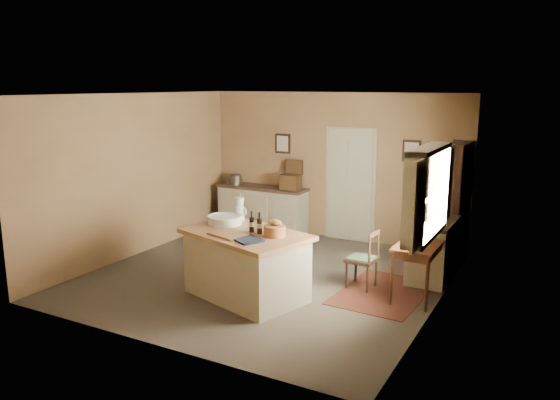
# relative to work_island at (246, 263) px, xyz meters

# --- Properties ---
(ground) EXTENTS (5.00, 5.00, 0.00)m
(ground) POSITION_rel_work_island_xyz_m (-0.15, 0.81, -0.48)
(ground) COLOR #4E453B
(ground) RESTS_ON ground
(wall_back) EXTENTS (5.00, 0.10, 2.70)m
(wall_back) POSITION_rel_work_island_xyz_m (-0.15, 3.31, 0.87)
(wall_back) COLOR #95724E
(wall_back) RESTS_ON ground
(wall_front) EXTENTS (5.00, 0.10, 2.70)m
(wall_front) POSITION_rel_work_island_xyz_m (-0.15, -1.69, 0.87)
(wall_front) COLOR #95724E
(wall_front) RESTS_ON ground
(wall_left) EXTENTS (0.10, 5.00, 2.70)m
(wall_left) POSITION_rel_work_island_xyz_m (-2.65, 0.81, 0.87)
(wall_left) COLOR #95724E
(wall_left) RESTS_ON ground
(wall_right) EXTENTS (0.10, 5.00, 2.70)m
(wall_right) POSITION_rel_work_island_xyz_m (2.35, 0.81, 0.87)
(wall_right) COLOR #95724E
(wall_right) RESTS_ON ground
(ceiling) EXTENTS (5.00, 5.00, 0.00)m
(ceiling) POSITION_rel_work_island_xyz_m (-0.15, 0.81, 2.22)
(ceiling) COLOR silver
(ceiling) RESTS_ON wall_back
(door) EXTENTS (0.97, 0.06, 2.11)m
(door) POSITION_rel_work_island_xyz_m (0.20, 3.28, 0.57)
(door) COLOR #B1B699
(door) RESTS_ON ground
(framed_prints) EXTENTS (2.82, 0.02, 0.38)m
(framed_prints) POSITION_rel_work_island_xyz_m (0.05, 3.29, 1.24)
(framed_prints) COLOR black
(framed_prints) RESTS_ON ground
(window) EXTENTS (0.25, 1.99, 1.12)m
(window) POSITION_rel_work_island_xyz_m (2.27, 0.61, 1.07)
(window) COLOR #BBB592
(window) RESTS_ON ground
(work_island) EXTENTS (1.87, 1.48, 1.20)m
(work_island) POSITION_rel_work_island_xyz_m (0.00, 0.00, 0.00)
(work_island) COLOR #BBB592
(work_island) RESTS_ON ground
(sideboard) EXTENTS (1.80, 0.51, 1.18)m
(sideboard) POSITION_rel_work_island_xyz_m (-1.49, 3.01, -0.00)
(sideboard) COLOR #BBB592
(sideboard) RESTS_ON ground
(rug) EXTENTS (1.17, 1.65, 0.01)m
(rug) POSITION_rel_work_island_xyz_m (1.60, 1.01, -0.48)
(rug) COLOR #4E2317
(rug) RESTS_ON ground
(writing_desk) EXTENTS (0.54, 0.88, 0.82)m
(writing_desk) POSITION_rel_work_island_xyz_m (2.05, 1.04, 0.19)
(writing_desk) COLOR #3B1D12
(writing_desk) RESTS_ON ground
(desk_chair) EXTENTS (0.41, 0.41, 0.83)m
(desk_chair) POSITION_rel_work_island_xyz_m (1.26, 1.07, -0.07)
(desk_chair) COLOR black
(desk_chair) RESTS_ON ground
(right_cabinet) EXTENTS (0.58, 1.04, 0.99)m
(right_cabinet) POSITION_rel_work_island_xyz_m (2.05, 1.89, -0.02)
(right_cabinet) COLOR #BBB592
(right_cabinet) RESTS_ON ground
(shelving_unit) EXTENTS (0.33, 0.88, 1.95)m
(shelving_unit) POSITION_rel_work_island_xyz_m (2.20, 2.81, 0.49)
(shelving_unit) COLOR black
(shelving_unit) RESTS_ON ground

